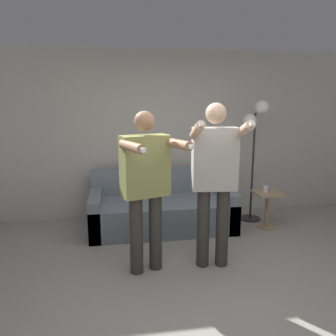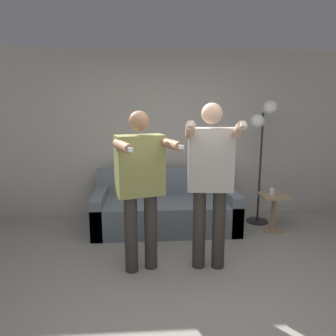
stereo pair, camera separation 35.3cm
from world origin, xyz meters
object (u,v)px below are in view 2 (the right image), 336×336
person_left (141,180)px  side_table (274,206)px  floor_lamp (263,130)px  cup (272,191)px  couch (166,210)px  cat (146,164)px  person_right (210,175)px

person_left → side_table: bearing=10.8°
floor_lamp → cup: size_ratio=20.31×
couch → cup: bearing=-8.7°
cat → couch: bearing=-51.8°
couch → person_left: person_left is taller
person_left → floor_lamp: 2.25m
person_left → cat: 1.59m
person_left → floor_lamp: size_ratio=0.94×
person_right → couch: bearing=114.5°
couch → side_table: bearing=-9.1°
person_left → cat: size_ratio=3.45×
person_right → floor_lamp: size_ratio=0.98×
person_left → floor_lamp: bearing=20.2°
couch → person_right: size_ratio=1.12×
person_left → cup: bearing=11.6°
side_table → floor_lamp: bearing=103.9°
person_left → floor_lamp: (1.76, 1.34, 0.40)m
cup → person_right: bearing=-137.5°
floor_lamp → cat: bearing=172.0°
floor_lamp → couch: bearing=-175.3°
person_right → person_left: bearing=-173.4°
person_right → cup: person_right is taller
floor_lamp → side_table: bearing=-76.1°
floor_lamp → person_left: bearing=-142.7°
couch → person_left: 1.47m
person_left → person_right: 0.74m
cat → floor_lamp: (1.71, -0.24, 0.53)m
side_table → couch: bearing=170.9°
cat → side_table: (1.80, -0.60, -0.51)m
cat → cup: size_ratio=5.54×
couch → side_table: 1.54m
couch → cat: cat is taller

